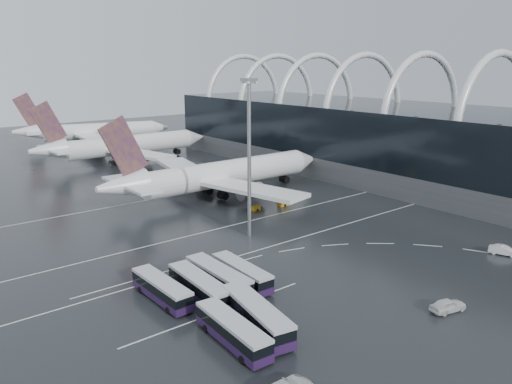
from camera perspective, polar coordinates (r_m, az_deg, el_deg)
ground at (r=93.02m, az=2.23°, el=-5.51°), size 420.00×420.00×0.00m
terminal at (r=148.13m, az=15.41°, el=5.92°), size 42.00×160.00×34.90m
lane_marking_near at (r=91.62m, az=3.05°, el=-5.84°), size 120.00×0.25×0.01m
lane_marking_mid at (r=101.85m, az=-2.21°, el=-3.69°), size 120.00×0.25×0.01m
lane_marking_far at (r=124.54m, az=-9.92°, el=-0.47°), size 120.00×0.25×0.01m
bus_bay_line_south at (r=67.99m, az=-4.40°, el=-13.52°), size 28.00×0.25×0.01m
bus_bay_line_north at (r=80.44m, az=-10.96°, el=-9.11°), size 28.00×0.25×0.01m
airliner_main at (r=121.35m, az=-4.31°, el=1.92°), size 62.99×55.49×21.42m
airliner_gate_b at (r=170.10m, az=-15.04°, el=5.11°), size 60.33×54.49×21.03m
airliner_gate_c at (r=208.47m, az=-18.25°, el=6.56°), size 58.25×52.97×21.05m
bus_row_near_a at (r=71.32m, az=-10.73°, el=-10.83°), size 3.10×12.44×3.05m
bus_row_near_b at (r=71.03m, az=-6.47°, el=-10.67°), size 3.65×13.32×3.25m
bus_row_near_c at (r=73.51m, az=-4.32°, el=-9.68°), size 3.37×13.42×3.29m
bus_row_near_d at (r=75.08m, az=-1.66°, el=-9.22°), size 3.35×12.46×3.04m
bus_row_far_b at (r=60.41m, az=-2.70°, el=-15.53°), size 3.66×12.75×3.10m
bus_row_far_c at (r=63.25m, az=0.06°, el=-13.86°), size 5.55×14.09×3.39m
van_curve_b at (r=72.23m, az=21.09°, el=-11.98°), size 5.48×3.24×1.75m
van_curve_c at (r=95.80m, az=26.49°, el=-5.99°), size 3.24×5.19×1.61m
floodlight_mast at (r=90.68m, az=-0.79°, el=6.01°), size 2.24×2.24×29.28m
gse_cart_belly_a at (r=114.56m, az=3.11°, el=-1.25°), size 2.47×1.46×1.35m
gse_cart_belly_b at (r=127.06m, az=0.58°, el=0.34°), size 2.28×1.35×1.24m
gse_cart_belly_c at (r=110.88m, az=-0.01°, el=-1.86°), size 1.92×1.13×1.05m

